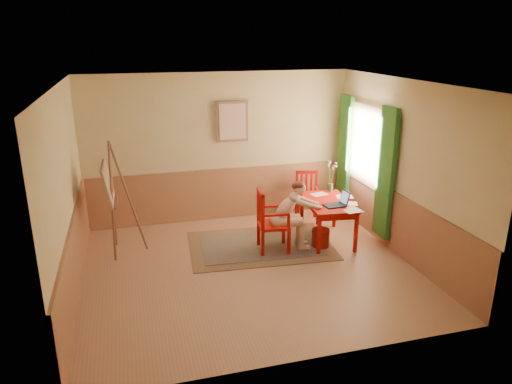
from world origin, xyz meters
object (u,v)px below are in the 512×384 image
object	(u,v)px
chair_left	(270,221)
figure	(290,212)
laptop	(338,203)
easel	(111,188)
table	(328,206)
chair_back	(307,197)

from	to	relation	value
chair_left	figure	distance (m)	0.36
laptop	easel	world-z (taller)	easel
chair_left	table	bearing A→B (deg)	7.64
table	easel	xyz separation A→B (m)	(-3.55, 0.45, 0.49)
chair_left	laptop	xyz separation A→B (m)	(1.14, -0.09, 0.24)
laptop	chair_left	bearing A→B (deg)	175.32
chair_left	figure	bearing A→B (deg)	-3.95
figure	easel	world-z (taller)	easel
chair_back	table	bearing A→B (deg)	-89.78
table	chair_left	size ratio (longest dim) A/B	1.21
table	chair_back	size ratio (longest dim) A/B	1.33
chair_back	figure	world-z (taller)	figure
chair_back	laptop	size ratio (longest dim) A/B	2.25
laptop	table	bearing A→B (deg)	104.78
figure	laptop	bearing A→B (deg)	-4.97
table	figure	xyz separation A→B (m)	(-0.75, -0.17, 0.02)
laptop	figure	bearing A→B (deg)	175.03
table	easel	size ratio (longest dim) A/B	0.67
table	chair_left	world-z (taller)	chair_left
laptop	easel	size ratio (longest dim) A/B	0.22
figure	table	bearing A→B (deg)	12.70
chair_left	easel	xyz separation A→B (m)	(-2.47, 0.60, 0.59)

